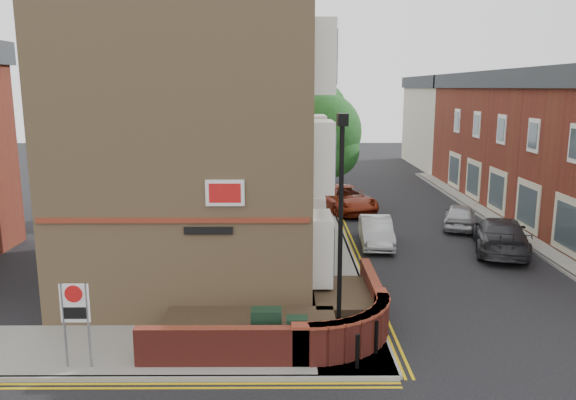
# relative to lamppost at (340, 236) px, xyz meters

# --- Properties ---
(ground) EXTENTS (120.00, 120.00, 0.00)m
(ground) POSITION_rel_lamppost_xyz_m (-1.60, -1.20, -3.34)
(ground) COLOR black
(ground) RESTS_ON ground
(pavement_corner) EXTENTS (13.00, 3.00, 0.12)m
(pavement_corner) POSITION_rel_lamppost_xyz_m (-5.10, 0.30, -3.28)
(pavement_corner) COLOR gray
(pavement_corner) RESTS_ON ground
(pavement_main) EXTENTS (2.00, 32.00, 0.12)m
(pavement_main) POSITION_rel_lamppost_xyz_m (0.40, 14.80, -3.28)
(pavement_main) COLOR gray
(pavement_main) RESTS_ON ground
(pavement_far) EXTENTS (4.00, 40.00, 0.12)m
(pavement_far) POSITION_rel_lamppost_xyz_m (11.40, 11.80, -3.28)
(pavement_far) COLOR gray
(pavement_far) RESTS_ON ground
(kerb_side) EXTENTS (13.00, 0.15, 0.12)m
(kerb_side) POSITION_rel_lamppost_xyz_m (-5.10, -1.20, -3.28)
(kerb_side) COLOR gray
(kerb_side) RESTS_ON ground
(kerb_main_near) EXTENTS (0.15, 32.00, 0.12)m
(kerb_main_near) POSITION_rel_lamppost_xyz_m (1.40, 14.80, -3.28)
(kerb_main_near) COLOR gray
(kerb_main_near) RESTS_ON ground
(kerb_main_far) EXTENTS (0.15, 40.00, 0.12)m
(kerb_main_far) POSITION_rel_lamppost_xyz_m (9.40, 11.80, -3.28)
(kerb_main_far) COLOR gray
(kerb_main_far) RESTS_ON ground
(yellow_lines_side) EXTENTS (13.00, 0.28, 0.01)m
(yellow_lines_side) POSITION_rel_lamppost_xyz_m (-5.10, -1.45, -3.34)
(yellow_lines_side) COLOR gold
(yellow_lines_side) RESTS_ON ground
(yellow_lines_main) EXTENTS (0.28, 32.00, 0.01)m
(yellow_lines_main) POSITION_rel_lamppost_xyz_m (1.65, 14.80, -3.34)
(yellow_lines_main) COLOR gold
(yellow_lines_main) RESTS_ON ground
(corner_building) EXTENTS (8.95, 10.40, 13.60)m
(corner_building) POSITION_rel_lamppost_xyz_m (-4.44, 6.80, 2.88)
(corner_building) COLOR #A48157
(corner_building) RESTS_ON ground
(garden_wall) EXTENTS (6.80, 6.00, 1.20)m
(garden_wall) POSITION_rel_lamppost_xyz_m (-1.60, 1.30, -3.34)
(garden_wall) COLOR maroon
(garden_wall) RESTS_ON ground
(lamppost) EXTENTS (0.25, 0.50, 6.30)m
(lamppost) POSITION_rel_lamppost_xyz_m (0.00, 0.00, 0.00)
(lamppost) COLOR black
(lamppost) RESTS_ON pavement_corner
(utility_cabinet_large) EXTENTS (0.80, 0.45, 1.20)m
(utility_cabinet_large) POSITION_rel_lamppost_xyz_m (-1.90, 0.10, -2.62)
(utility_cabinet_large) COLOR black
(utility_cabinet_large) RESTS_ON pavement_corner
(utility_cabinet_small) EXTENTS (0.55, 0.40, 1.10)m
(utility_cabinet_small) POSITION_rel_lamppost_xyz_m (-1.10, -0.20, -2.67)
(utility_cabinet_small) COLOR black
(utility_cabinet_small) RESTS_ON pavement_corner
(bollard_near) EXTENTS (0.11, 0.11, 0.90)m
(bollard_near) POSITION_rel_lamppost_xyz_m (0.40, -0.80, -2.77)
(bollard_near) COLOR black
(bollard_near) RESTS_ON pavement_corner
(bollard_far) EXTENTS (0.11, 0.11, 0.90)m
(bollard_far) POSITION_rel_lamppost_xyz_m (1.00, -0.00, -2.77)
(bollard_far) COLOR black
(bollard_far) RESTS_ON pavement_corner
(zone_sign) EXTENTS (0.72, 0.07, 2.20)m
(zone_sign) POSITION_rel_lamppost_xyz_m (-6.60, -0.70, -1.70)
(zone_sign) COLOR slate
(zone_sign) RESTS_ON pavement_corner
(far_terrace) EXTENTS (5.40, 30.40, 8.00)m
(far_terrace) POSITION_rel_lamppost_xyz_m (12.90, 15.80, 0.70)
(far_terrace) COLOR maroon
(far_terrace) RESTS_ON ground
(far_terrace_cream) EXTENTS (5.40, 12.40, 8.00)m
(far_terrace_cream) POSITION_rel_lamppost_xyz_m (12.90, 36.80, 0.71)
(far_terrace_cream) COLOR beige
(far_terrace_cream) RESTS_ON ground
(tree_near) EXTENTS (3.64, 3.65, 6.70)m
(tree_near) POSITION_rel_lamppost_xyz_m (0.40, 12.85, 1.36)
(tree_near) COLOR #382B1E
(tree_near) RESTS_ON pavement_main
(tree_mid) EXTENTS (4.03, 4.03, 7.42)m
(tree_mid) POSITION_rel_lamppost_xyz_m (0.40, 20.85, 1.85)
(tree_mid) COLOR #382B1E
(tree_mid) RESTS_ON pavement_main
(tree_far) EXTENTS (3.81, 3.81, 7.00)m
(tree_far) POSITION_rel_lamppost_xyz_m (0.40, 28.85, 1.57)
(tree_far) COLOR #382B1E
(tree_far) RESTS_ON pavement_main
(traffic_light_assembly) EXTENTS (0.20, 0.16, 4.20)m
(traffic_light_assembly) POSITION_rel_lamppost_xyz_m (0.80, 23.80, -0.56)
(traffic_light_assembly) COLOR black
(traffic_light_assembly) RESTS_ON pavement_main
(silver_car_near) EXTENTS (1.62, 4.00, 1.29)m
(silver_car_near) POSITION_rel_lamppost_xyz_m (2.70, 10.74, -2.70)
(silver_car_near) COLOR #9B9FA2
(silver_car_near) RESTS_ON ground
(red_car_main) EXTENTS (3.97, 5.82, 1.48)m
(red_car_main) POSITION_rel_lamppost_xyz_m (2.00, 17.95, -2.60)
(red_car_main) COLOR maroon
(red_car_main) RESTS_ON ground
(grey_car_far) EXTENTS (3.47, 5.62, 1.52)m
(grey_car_far) POSITION_rel_lamppost_xyz_m (7.94, 9.69, -2.58)
(grey_car_far) COLOR #28282C
(grey_car_far) RESTS_ON ground
(silver_car_far) EXTENTS (2.61, 4.04, 1.28)m
(silver_car_far) POSITION_rel_lamppost_xyz_m (7.48, 13.91, -2.70)
(silver_car_far) COLOR #A2A3A9
(silver_car_far) RESTS_ON ground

